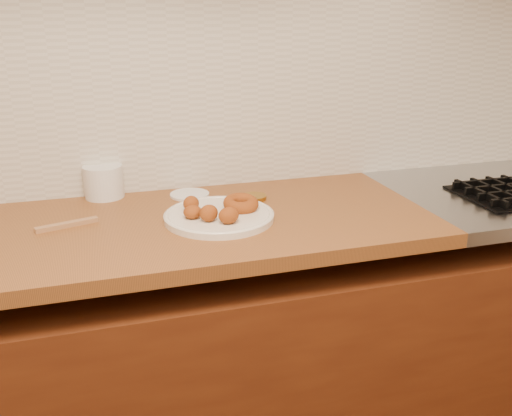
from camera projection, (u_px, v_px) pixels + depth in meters
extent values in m
cube|color=#C4B399|center=(221.00, 43.00, 1.67)|extent=(4.00, 0.02, 2.70)
cube|color=#5A2810|center=(250.00, 365.00, 1.71)|extent=(3.60, 0.60, 0.77)
cube|color=brown|center=(3.00, 245.00, 1.37)|extent=(2.30, 0.62, 0.04)
cube|color=beige|center=(223.00, 93.00, 1.71)|extent=(3.60, 0.02, 0.60)
cube|color=black|center=(504.00, 195.00, 1.68)|extent=(0.26, 0.26, 0.01)
cube|color=black|center=(480.00, 193.00, 1.65)|extent=(0.01, 0.24, 0.02)
cube|color=black|center=(496.00, 192.00, 1.67)|extent=(0.01, 0.24, 0.02)
cube|color=black|center=(511.00, 194.00, 1.65)|extent=(0.24, 0.01, 0.02)
cube|color=black|center=(512.00, 190.00, 1.68)|extent=(0.01, 0.24, 0.02)
cube|color=black|center=(498.00, 188.00, 1.70)|extent=(0.24, 0.01, 0.02)
cube|color=black|center=(485.00, 183.00, 1.76)|extent=(0.24, 0.01, 0.02)
cylinder|color=white|center=(219.00, 216.00, 1.49)|extent=(0.30, 0.30, 0.02)
torus|color=#933912|center=(241.00, 203.00, 1.51)|extent=(0.13, 0.13, 0.05)
ellipsoid|color=#933912|center=(191.00, 203.00, 1.50)|extent=(0.06, 0.07, 0.04)
ellipsoid|color=#933912|center=(193.00, 212.00, 1.45)|extent=(0.07, 0.06, 0.04)
ellipsoid|color=#933912|center=(209.00, 213.00, 1.42)|extent=(0.06, 0.05, 0.05)
ellipsoid|color=#933912|center=(229.00, 215.00, 1.41)|extent=(0.06, 0.05, 0.04)
cylinder|color=white|center=(104.00, 181.00, 1.66)|extent=(0.15, 0.15, 0.10)
cylinder|color=white|center=(190.00, 195.00, 1.69)|extent=(0.15, 0.15, 0.01)
cylinder|color=#A47A26|center=(254.00, 197.00, 1.65)|extent=(0.09, 0.09, 0.01)
cube|color=#9F6F46|center=(67.00, 225.00, 1.44)|extent=(0.16, 0.06, 0.01)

